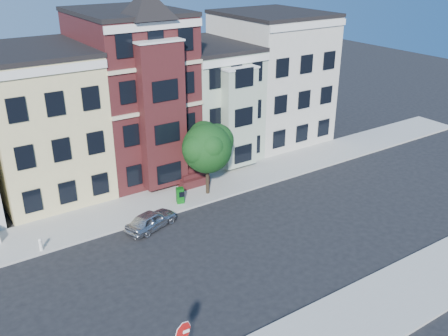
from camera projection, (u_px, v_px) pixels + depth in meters
ground at (243, 250)px, 29.32m from camera, size 120.00×120.00×0.00m
far_sidewalk at (177, 197)px, 35.36m from camera, size 60.00×4.00×0.15m
near_sidewalk at (343, 327)px, 23.21m from camera, size 60.00×4.00×0.15m
house_yellow at (41, 124)px, 34.74m from camera, size 7.00×9.00×10.00m
house_brown at (132, 95)px, 37.91m from camera, size 7.00×9.00×12.00m
house_green at (205, 101)px, 41.83m from camera, size 6.00×9.00×9.00m
house_cream at (271, 78)px, 45.00m from camera, size 8.00×9.00×11.00m
street_tree at (207, 151)px, 34.51m from camera, size 6.96×6.96×6.42m
parked_car at (151, 220)px, 31.32m from camera, size 3.81×2.44×1.21m
newspaper_box at (180, 195)px, 34.23m from camera, size 0.60×0.57×1.10m
fire_hydrant at (41, 246)px, 28.88m from camera, size 0.22×0.22×0.61m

